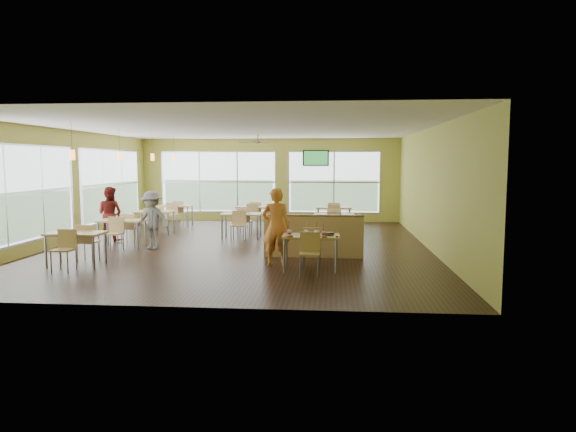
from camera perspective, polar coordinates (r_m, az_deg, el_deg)
The scene contains 20 objects.
room at distance 14.01m, azimuth -5.11°, elevation 3.14°, with size 12.00×12.04×3.20m.
window_bays at distance 17.62m, azimuth -11.86°, elevation 3.22°, with size 9.24×10.24×2.38m.
main_table at distance 10.91m, azimuth 2.55°, elevation -2.76°, with size 1.22×1.52×0.87m.
half_wall_divider at distance 12.36m, azimuth 2.83°, elevation -2.24°, with size 2.40×0.14×1.04m.
dining_tables at distance 15.96m, azimuth -7.72°, elevation -0.03°, with size 6.92×8.72×0.87m.
pendant_lights at distance 15.52m, azimuth -16.48°, elevation 6.35°, with size 0.11×7.31×0.86m.
ceiling_fan at distance 16.96m, azimuth -3.37°, elevation 8.20°, with size 1.25×1.25×0.29m.
tv_backwall at distance 19.68m, azimuth 3.11°, elevation 6.45°, with size 1.00×0.07×0.60m.
man_plaid at distance 11.37m, azimuth -1.34°, elevation -1.20°, with size 0.63×0.42×1.74m, color red.
patron_maroon at distance 15.77m, azimuth -19.17°, elevation 0.22°, with size 0.77×0.60×1.59m, color #5D1612.
patron_grey at distance 14.03m, azimuth -14.86°, elevation -0.43°, with size 1.00×0.57×1.54m, color slate.
cup_blue at distance 10.72m, azimuth 0.16°, elevation -1.89°, with size 0.10×0.10×0.35m.
cup_yellow at distance 10.76m, azimuth 2.03°, elevation -1.88°, with size 0.09×0.09×0.33m.
cup_red_near at distance 10.69m, azimuth 3.23°, elevation -1.92°, with size 0.10×0.10×0.35m.
cup_red_far at distance 10.68m, azimuth 3.95°, elevation -1.99°, with size 0.08×0.08×0.30m.
food_basket at distance 10.93m, azimuth 4.51°, elevation -1.95°, with size 0.27×0.27×0.06m.
ketchup_cup at distance 10.64m, azimuth 5.46°, elevation -2.29°, with size 0.06×0.06×0.02m, color #A81F0B.
wrapper_left at distance 10.62m, azimuth 0.17°, elevation -2.24°, with size 0.16×0.15×0.04m, color #926946.
wrapper_mid at distance 11.02m, azimuth 2.49°, elevation -1.91°, with size 0.22×0.20×0.05m, color #926946.
wrapper_right at distance 10.62m, azimuth 4.03°, elevation -2.27°, with size 0.13×0.12×0.03m, color #926946.
Camera 1 is at (2.45, -13.77, 2.29)m, focal length 32.00 mm.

